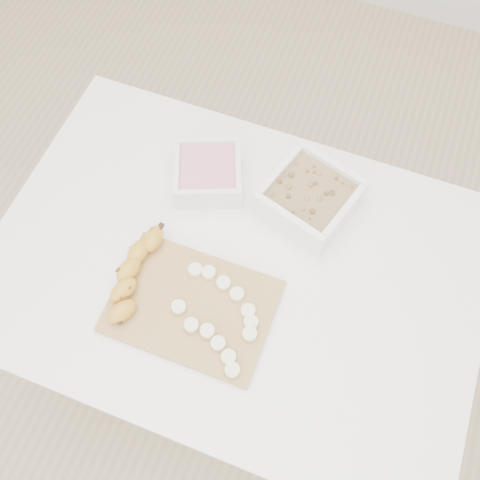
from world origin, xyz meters
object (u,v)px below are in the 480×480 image
(table, at_px, (235,282))
(banana, at_px, (134,275))
(bowl_yogurt, at_px, (208,173))
(bowl_granola, at_px, (310,198))
(cutting_board, at_px, (192,306))

(table, bearing_deg, banana, -149.04)
(bowl_yogurt, xyz_separation_m, banana, (-0.05, -0.27, -0.00))
(bowl_yogurt, relative_size, bowl_granola, 0.86)
(bowl_yogurt, bearing_deg, table, -53.02)
(table, height_order, banana, banana)
(bowl_yogurt, bearing_deg, banana, -99.70)
(table, relative_size, cutting_board, 3.21)
(bowl_granola, relative_size, banana, 1.01)
(table, xyz_separation_m, cutting_board, (-0.05, -0.11, 0.10))
(bowl_granola, xyz_separation_m, banana, (-0.27, -0.28, -0.01))
(table, relative_size, bowl_yogurt, 5.46)
(table, distance_m, bowl_granola, 0.25)
(bowl_granola, bearing_deg, table, -118.26)
(cutting_board, distance_m, banana, 0.13)
(bowl_granola, distance_m, banana, 0.39)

